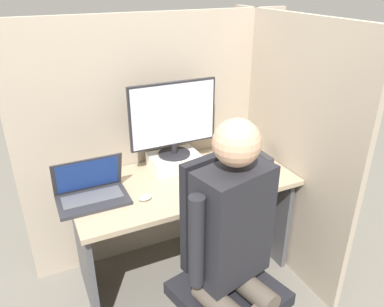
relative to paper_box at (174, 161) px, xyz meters
The scene contains 13 objects.
ground_plane 0.90m from the paper_box, 92.43° to the right, with size 12.00×12.00×0.00m, color slate.
cubicle_panel_back 0.19m from the paper_box, 96.70° to the left, with size 1.83×0.05×1.64m.
cubicle_panel_right 0.71m from the paper_box, 19.51° to the right, with size 0.04×1.29×1.64m.
desk 0.28m from the paper_box, 97.04° to the right, with size 1.33×0.65×0.71m.
paper_box is the anchor object (origin of this frame).
monitor 0.29m from the paper_box, 90.00° to the left, with size 0.56×0.20×0.47m.
laptop 0.59m from the paper_box, 163.76° to the right, with size 0.38×0.24×0.24m.
mouse 0.42m from the paper_box, 135.76° to the right, with size 0.07×0.05×0.03m.
stapler 0.59m from the paper_box, 18.51° to the right, with size 0.05×0.17×0.06m.
carrot_toy 0.41m from the paper_box, 59.21° to the right, with size 0.05×0.14×0.05m.
office_chair 0.76m from the paper_box, 93.20° to the right, with size 0.56×0.60×1.06m.
person 0.87m from the paper_box, 95.00° to the right, with size 0.47×0.45×1.33m.
coffee_mug 0.39m from the paper_box, ahead, with size 0.08×0.08×0.10m.
Camera 1 is at (-0.79, -1.49, 1.84)m, focal length 35.00 mm.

